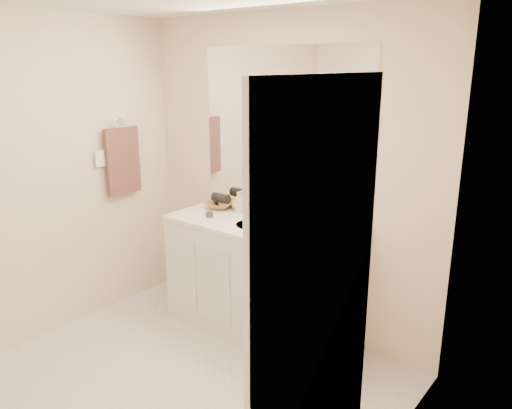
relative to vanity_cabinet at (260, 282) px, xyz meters
name	(u,v)px	position (x,y,z in m)	size (l,w,h in m)	color
floor	(161,397)	(0.00, -1.02, -0.42)	(2.60, 2.60, 0.00)	silver
wall_back	(282,176)	(0.00, 0.28, 0.77)	(2.60, 0.02, 2.40)	#FCE5C5
wall_left	(31,183)	(-1.30, -1.02, 0.77)	(0.02, 2.60, 2.40)	#FCE5C5
wall_right	(358,273)	(1.30, -1.02, 0.77)	(0.02, 2.60, 2.40)	#FCE5C5
vanity_cabinet	(260,282)	(0.00, 0.00, 0.00)	(1.50, 0.55, 0.85)	silver
countertop	(260,227)	(0.00, 0.00, 0.44)	(1.52, 0.57, 0.03)	white
backsplash	(281,212)	(0.00, 0.26, 0.50)	(1.52, 0.03, 0.08)	silver
sink_basin	(259,227)	(0.00, -0.02, 0.44)	(0.37, 0.37, 0.02)	beige
faucet	(273,213)	(0.00, 0.16, 0.51)	(0.02, 0.02, 0.11)	silver
mirror	(283,129)	(0.00, 0.27, 1.14)	(1.48, 0.01, 1.20)	white
blue_mug	(259,208)	(-0.15, 0.18, 0.52)	(0.09, 0.09, 0.13)	navy
tan_cup	(288,221)	(0.18, 0.10, 0.50)	(0.07, 0.07, 0.09)	#CAAB8E
toothbrush	(290,207)	(0.19, 0.10, 0.60)	(0.01, 0.01, 0.21)	#FB428F
mouthwash_bottle	(315,221)	(0.42, 0.08, 0.55)	(0.08, 0.08, 0.20)	#0D8FA0
soap_dish	(306,242)	(0.47, -0.12, 0.46)	(0.10, 0.08, 0.01)	white
green_soap	(306,240)	(0.47, -0.12, 0.48)	(0.07, 0.05, 0.03)	#94E137
orange_comb	(259,238)	(0.17, -0.23, 0.46)	(0.13, 0.03, 0.01)	orange
dark_jar	(209,214)	(-0.44, -0.08, 0.48)	(0.06, 0.06, 0.04)	#3A3A42
soap_bottle_white	(247,201)	(-0.28, 0.19, 0.55)	(0.07, 0.07, 0.19)	white
soap_bottle_cream	(241,202)	(-0.33, 0.18, 0.54)	(0.08, 0.08, 0.17)	beige
soap_bottle_yellow	(239,201)	(-0.38, 0.21, 0.53)	(0.12, 0.12, 0.15)	#F1F860
wicker_basket	(219,205)	(-0.54, 0.15, 0.48)	(0.22, 0.22, 0.05)	#9E623F
hair_dryer	(221,198)	(-0.52, 0.15, 0.54)	(0.08, 0.08, 0.15)	black
towel_ring	(119,125)	(-1.27, -0.25, 1.12)	(0.11, 0.11, 0.01)	silver
hand_towel	(123,161)	(-1.25, -0.25, 0.82)	(0.04, 0.32, 0.55)	#432824
switch_plate	(100,158)	(-1.27, -0.45, 0.88)	(0.01, 0.09, 0.13)	white
door	(316,347)	(1.29, -1.32, 0.57)	(0.02, 0.82, 2.00)	white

